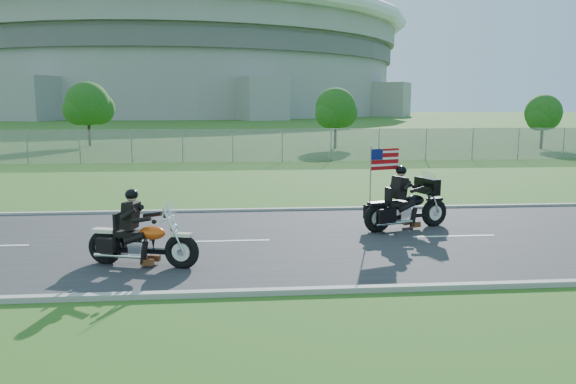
{
  "coord_description": "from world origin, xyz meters",
  "views": [
    {
      "loc": [
        -1.67,
        -14.05,
        3.52
      ],
      "look_at": [
        -0.42,
        0.0,
        1.29
      ],
      "focal_mm": 35.0,
      "sensor_mm": 36.0,
      "label": 1
    }
  ],
  "objects": [
    {
      "name": "fence",
      "position": [
        -5.0,
        20.0,
        1.0
      ],
      "size": [
        60.0,
        0.03,
        2.0
      ],
      "primitive_type": "cube",
      "color": "gray",
      "rests_on": "ground"
    },
    {
      "name": "curb_north",
      "position": [
        0.0,
        4.05,
        0.05
      ],
      "size": [
        120.0,
        0.18,
        0.12
      ],
      "primitive_type": "cube",
      "color": "#9E9B93",
      "rests_on": "ground"
    },
    {
      "name": "ground",
      "position": [
        0.0,
        0.0,
        0.0
      ],
      "size": [
        420.0,
        420.0,
        0.0
      ],
      "primitive_type": "plane",
      "color": "#2F5B1C",
      "rests_on": "ground"
    },
    {
      "name": "motorcycle_follow",
      "position": [
        2.99,
        1.0,
        0.63
      ],
      "size": [
        2.66,
        1.32,
        2.29
      ],
      "rotation": [
        0.0,
        0.0,
        0.33
      ],
      "color": "black",
      "rests_on": "ground"
    },
    {
      "name": "curb_south",
      "position": [
        0.0,
        -4.05,
        0.05
      ],
      "size": [
        120.0,
        0.18,
        0.12
      ],
      "primitive_type": "cube",
      "color": "#9E9B93",
      "rests_on": "ground"
    },
    {
      "name": "road",
      "position": [
        0.0,
        0.0,
        0.02
      ],
      "size": [
        120.0,
        8.0,
        0.04
      ],
      "primitive_type": "cube",
      "color": "#28282B",
      "rests_on": "ground"
    },
    {
      "name": "tree_fence_far",
      "position": [
        22.04,
        28.03,
        2.64
      ],
      "size": [
        3.08,
        2.87,
        4.2
      ],
      "color": "#382316",
      "rests_on": "ground"
    },
    {
      "name": "stadium",
      "position": [
        -20.0,
        170.0,
        15.58
      ],
      "size": [
        140.4,
        140.4,
        29.2
      ],
      "color": "#A3A099",
      "rests_on": "ground"
    },
    {
      "name": "tree_fence_mid",
      "position": [
        -13.95,
        34.04,
        3.3
      ],
      "size": [
        3.96,
        3.69,
        5.3
      ],
      "color": "#382316",
      "rests_on": "ground"
    },
    {
      "name": "tree_fence_near",
      "position": [
        6.04,
        30.04,
        2.97
      ],
      "size": [
        3.52,
        3.28,
        4.75
      ],
      "color": "#382316",
      "rests_on": "ground"
    },
    {
      "name": "motorcycle_lead",
      "position": [
        -3.8,
        -2.01,
        0.54
      ],
      "size": [
        2.51,
        1.1,
        1.73
      ],
      "rotation": [
        0.0,
        0.0,
        -0.29
      ],
      "color": "black",
      "rests_on": "ground"
    }
  ]
}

